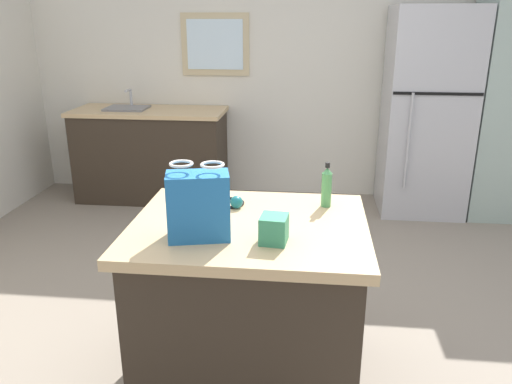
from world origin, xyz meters
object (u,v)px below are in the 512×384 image
at_px(bottle, 327,187).
at_px(shopping_bag, 198,205).
at_px(tall_cabinet, 502,97).
at_px(ear_defenders, 230,200).
at_px(kitchen_island, 249,304).
at_px(small_box, 274,229).
at_px(refrigerator, 427,113).

bearing_deg(bottle, shopping_bag, -140.81).
distance_m(tall_cabinet, ear_defenders, 3.19).
xyz_separation_m(kitchen_island, shopping_bag, (-0.19, -0.19, 0.58)).
bearing_deg(small_box, refrigerator, 67.01).
relative_size(tall_cabinet, small_box, 18.23).
height_order(refrigerator, small_box, refrigerator).
xyz_separation_m(refrigerator, bottle, (-0.97, -2.37, 0.03)).
bearing_deg(refrigerator, ear_defenders, -121.43).
xyz_separation_m(small_box, ear_defenders, (-0.26, 0.44, -0.04)).
height_order(kitchen_island, shopping_bag, shopping_bag).
distance_m(kitchen_island, ear_defenders, 0.53).
bearing_deg(refrigerator, bottle, -112.30).
height_order(refrigerator, bottle, refrigerator).
bearing_deg(refrigerator, kitchen_island, -116.85).
xyz_separation_m(tall_cabinet, shopping_bag, (-2.17, -2.82, -0.08)).
height_order(shopping_bag, bottle, shopping_bag).
bearing_deg(bottle, small_box, -116.40).
height_order(kitchen_island, refrigerator, refrigerator).
distance_m(kitchen_island, small_box, 0.55).
height_order(refrigerator, ear_defenders, refrigerator).
relative_size(kitchen_island, tall_cabinet, 0.50).
height_order(kitchen_island, bottle, bottle).
bearing_deg(small_box, bottle, 63.60).
xyz_separation_m(refrigerator, shopping_bag, (-1.53, -2.82, 0.08)).
bearing_deg(shopping_bag, ear_defenders, 81.36).
bearing_deg(bottle, kitchen_island, -143.72).
bearing_deg(refrigerator, tall_cabinet, 0.02).
distance_m(small_box, ear_defenders, 0.51).
bearing_deg(tall_cabinet, kitchen_island, -126.87).
distance_m(kitchen_island, shopping_bag, 0.64).
relative_size(kitchen_island, refrigerator, 0.58).
height_order(shopping_bag, small_box, shopping_bag).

